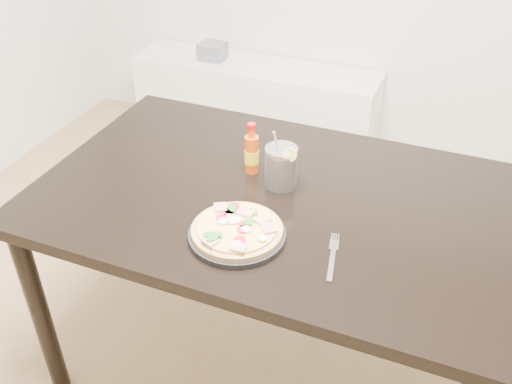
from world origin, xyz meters
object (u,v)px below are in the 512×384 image
at_px(hot_sauce_bottle, 252,153).
at_px(media_console, 255,105).
at_px(pizza, 237,229).
at_px(plate, 237,235).
at_px(cola_cup, 281,168).
at_px(dining_table, 271,215).
at_px(fork, 333,255).

relative_size(hot_sauce_bottle, media_console, 0.12).
height_order(pizza, hot_sauce_bottle, hot_sauce_bottle).
distance_m(plate, hot_sauce_bottle, 0.33).
distance_m(pizza, cola_cup, 0.28).
bearing_deg(media_console, plate, -69.26).
bearing_deg(media_console, dining_table, -66.02).
height_order(dining_table, plate, plate).
bearing_deg(fork, cola_cup, 121.88).
relative_size(plate, media_console, 0.19).
xyz_separation_m(dining_table, plate, (-0.01, -0.23, 0.09)).
bearing_deg(cola_cup, pizza, -94.41).
height_order(dining_table, hot_sauce_bottle, hot_sauce_bottle).
relative_size(fork, media_console, 0.13).
bearing_deg(cola_cup, dining_table, -102.68).
height_order(dining_table, fork, fork).
bearing_deg(hot_sauce_bottle, media_console, 111.86).
distance_m(cola_cup, fork, 0.36).
xyz_separation_m(plate, hot_sauce_bottle, (-0.09, 0.32, 0.06)).
bearing_deg(fork, dining_table, 129.48).
relative_size(dining_table, fork, 7.45).
relative_size(hot_sauce_bottle, fork, 0.90).
distance_m(dining_table, hot_sauce_bottle, 0.20).
bearing_deg(media_console, pizza, -69.26).
bearing_deg(cola_cup, plate, -94.41).
bearing_deg(cola_cup, hot_sauce_bottle, 161.94).
distance_m(dining_table, fork, 0.34).
relative_size(cola_cup, fork, 1.00).
relative_size(plate, pizza, 1.07).
height_order(plate, hot_sauce_bottle, hot_sauce_bottle).
xyz_separation_m(dining_table, hot_sauce_bottle, (-0.10, 0.09, 0.15)).
relative_size(dining_table, media_console, 1.00).
height_order(dining_table, pizza, pizza).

